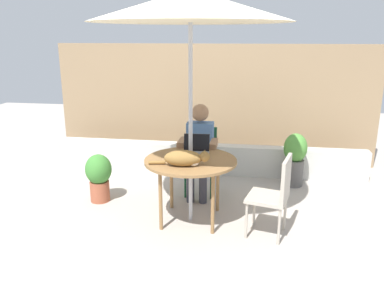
{
  "coord_description": "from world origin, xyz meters",
  "views": [
    {
      "loc": [
        0.65,
        -4.03,
        2.07
      ],
      "look_at": [
        0.0,
        0.1,
        0.88
      ],
      "focal_mm": 36.23,
      "sensor_mm": 36.0,
      "label": 1
    }
  ],
  "objects_px": {
    "chair_occupied": "(201,155)",
    "laptop": "(196,148)",
    "potted_plant_near_fence": "(99,175)",
    "patio_umbrella": "(190,6)",
    "person_seated": "(199,146)",
    "potted_plant_by_chair": "(295,157)",
    "cat": "(185,158)",
    "patio_table": "(191,165)",
    "chair_empty": "(276,191)"
  },
  "relations": [
    {
      "from": "patio_table",
      "to": "chair_empty",
      "type": "height_order",
      "value": "chair_empty"
    },
    {
      "from": "patio_umbrella",
      "to": "chair_occupied",
      "type": "bearing_deg",
      "value": 90.0
    },
    {
      "from": "cat",
      "to": "potted_plant_by_chair",
      "type": "height_order",
      "value": "cat"
    },
    {
      "from": "potted_plant_near_fence",
      "to": "chair_occupied",
      "type": "bearing_deg",
      "value": 22.99
    },
    {
      "from": "patio_table",
      "to": "cat",
      "type": "distance_m",
      "value": 0.27
    },
    {
      "from": "chair_empty",
      "to": "cat",
      "type": "relative_size",
      "value": 1.34
    },
    {
      "from": "potted_plant_near_fence",
      "to": "laptop",
      "type": "bearing_deg",
      "value": -4.35
    },
    {
      "from": "patio_table",
      "to": "potted_plant_near_fence",
      "type": "relative_size",
      "value": 1.66
    },
    {
      "from": "cat",
      "to": "person_seated",
      "type": "bearing_deg",
      "value": 88.81
    },
    {
      "from": "chair_occupied",
      "to": "potted_plant_near_fence",
      "type": "relative_size",
      "value": 1.42
    },
    {
      "from": "person_seated",
      "to": "laptop",
      "type": "xyz_separation_m",
      "value": [
        0.03,
        -0.46,
        0.11
      ]
    },
    {
      "from": "patio_umbrella",
      "to": "laptop",
      "type": "height_order",
      "value": "patio_umbrella"
    },
    {
      "from": "patio_umbrella",
      "to": "cat",
      "type": "xyz_separation_m",
      "value": [
        -0.02,
        -0.22,
        -1.52
      ]
    },
    {
      "from": "patio_table",
      "to": "potted_plant_by_chair",
      "type": "relative_size",
      "value": 1.37
    },
    {
      "from": "potted_plant_near_fence",
      "to": "chair_empty",
      "type": "bearing_deg",
      "value": -14.84
    },
    {
      "from": "chair_occupied",
      "to": "potted_plant_near_fence",
      "type": "height_order",
      "value": "chair_occupied"
    },
    {
      "from": "patio_umbrella",
      "to": "person_seated",
      "type": "bearing_deg",
      "value": 90.0
    },
    {
      "from": "chair_occupied",
      "to": "potted_plant_near_fence",
      "type": "xyz_separation_m",
      "value": [
        -1.24,
        -0.52,
        -0.17
      ]
    },
    {
      "from": "person_seated",
      "to": "potted_plant_near_fence",
      "type": "relative_size",
      "value": 1.97
    },
    {
      "from": "cat",
      "to": "potted_plant_near_fence",
      "type": "bearing_deg",
      "value": 155.07
    },
    {
      "from": "laptop",
      "to": "potted_plant_by_chair",
      "type": "xyz_separation_m",
      "value": [
        1.24,
        1.04,
        -0.38
      ]
    },
    {
      "from": "patio_table",
      "to": "cat",
      "type": "bearing_deg",
      "value": -94.97
    },
    {
      "from": "patio_table",
      "to": "patio_umbrella",
      "type": "distance_m",
      "value": 1.67
    },
    {
      "from": "potted_plant_by_chair",
      "to": "patio_umbrella",
      "type": "bearing_deg",
      "value": -134.6
    },
    {
      "from": "potted_plant_by_chair",
      "to": "potted_plant_near_fence",
      "type": "bearing_deg",
      "value": -159.37
    },
    {
      "from": "patio_umbrella",
      "to": "laptop",
      "type": "distance_m",
      "value": 1.56
    },
    {
      "from": "patio_table",
      "to": "laptop",
      "type": "relative_size",
      "value": 3.3
    },
    {
      "from": "chair_empty",
      "to": "cat",
      "type": "height_order",
      "value": "cat"
    },
    {
      "from": "patio_umbrella",
      "to": "cat",
      "type": "bearing_deg",
      "value": -94.97
    },
    {
      "from": "patio_table",
      "to": "laptop",
      "type": "height_order",
      "value": "laptop"
    },
    {
      "from": "chair_occupied",
      "to": "potted_plant_by_chair",
      "type": "height_order",
      "value": "chair_occupied"
    },
    {
      "from": "chair_empty",
      "to": "laptop",
      "type": "height_order",
      "value": "laptop"
    },
    {
      "from": "chair_empty",
      "to": "potted_plant_by_chair",
      "type": "relative_size",
      "value": 1.17
    },
    {
      "from": "patio_umbrella",
      "to": "potted_plant_near_fence",
      "type": "height_order",
      "value": "patio_umbrella"
    },
    {
      "from": "chair_occupied",
      "to": "laptop",
      "type": "height_order",
      "value": "laptop"
    },
    {
      "from": "chair_occupied",
      "to": "chair_empty",
      "type": "distance_m",
      "value": 1.44
    },
    {
      "from": "patio_table",
      "to": "patio_umbrella",
      "type": "height_order",
      "value": "patio_umbrella"
    },
    {
      "from": "chair_occupied",
      "to": "potted_plant_near_fence",
      "type": "bearing_deg",
      "value": -157.01
    },
    {
      "from": "laptop",
      "to": "patio_table",
      "type": "bearing_deg",
      "value": -96.24
    },
    {
      "from": "chair_empty",
      "to": "patio_table",
      "type": "bearing_deg",
      "value": 166.1
    },
    {
      "from": "chair_occupied",
      "to": "laptop",
      "type": "relative_size",
      "value": 2.81
    },
    {
      "from": "chair_empty",
      "to": "patio_umbrella",
      "type": "bearing_deg",
      "value": 166.1
    },
    {
      "from": "chair_occupied",
      "to": "cat",
      "type": "distance_m",
      "value": 1.13
    },
    {
      "from": "patio_table",
      "to": "patio_umbrella",
      "type": "xyz_separation_m",
      "value": [
        0.0,
        0.0,
        1.67
      ]
    },
    {
      "from": "patio_table",
      "to": "person_seated",
      "type": "relative_size",
      "value": 0.84
    },
    {
      "from": "patio_umbrella",
      "to": "laptop",
      "type": "xyz_separation_m",
      "value": [
        0.03,
        0.25,
        -1.54
      ]
    },
    {
      "from": "patio_umbrella",
      "to": "potted_plant_by_chair",
      "type": "relative_size",
      "value": 3.31
    },
    {
      "from": "chair_empty",
      "to": "potted_plant_near_fence",
      "type": "bearing_deg",
      "value": 165.16
    },
    {
      "from": "patio_umbrella",
      "to": "chair_empty",
      "type": "relative_size",
      "value": 2.84
    },
    {
      "from": "patio_umbrella",
      "to": "potted_plant_near_fence",
      "type": "relative_size",
      "value": 4.03
    }
  ]
}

